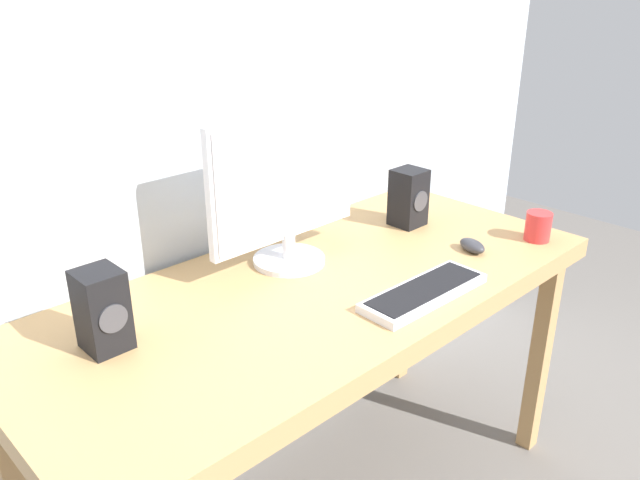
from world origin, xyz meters
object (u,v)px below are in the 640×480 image
Objects in this scene: mouse at (472,246)px; speaker_left at (102,310)px; coffee_mug at (538,226)px; desk at (317,308)px; keyboard_primary at (424,292)px; speaker_right at (409,198)px; monitor at (286,188)px.

speaker_left is at bearing -177.84° from mouse.
mouse is at bearing 157.79° from coffee_mug.
desk is 4.33× the size of keyboard_primary.
mouse is 0.27m from speaker_right.
monitor is at bearing 105.89° from keyboard_primary.
speaker_right is at bearing 0.17° from speaker_left.
mouse is (0.46, -0.16, 0.09)m from desk.
speaker_left reaches higher than mouse.
speaker_left is (-0.56, -0.06, -0.12)m from monitor.
mouse reaches higher than desk.
monitor is 0.58m from speaker_left.
desk is at bearing -101.69° from monitor.
speaker_right is at bearing 11.65° from desk.
mouse is at bearing -96.43° from speaker_right.
speaker_right is at bearing 43.97° from keyboard_primary.
monitor is at bearing 160.41° from mouse.
desk is at bearing -10.46° from speaker_left.
desk is 0.33m from monitor.
speaker_left is at bearing 164.01° from coffee_mug.
speaker_right reaches higher than mouse.
desk is 8.84× the size of speaker_right.
keyboard_primary is at bearing -58.61° from desk.
speaker_right reaches higher than keyboard_primary.
speaker_right is 2.08× the size of coffee_mug.
speaker_right is (0.49, 0.10, 0.16)m from desk.
desk is 0.50m from mouse.
monitor is 5.29× the size of mouse.
coffee_mug is (0.67, -0.25, 0.11)m from desk.
desk is 8.80× the size of speaker_left.
coffee_mug reaches higher than mouse.
desk is 0.73m from coffee_mug.
mouse reaches higher than keyboard_primary.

